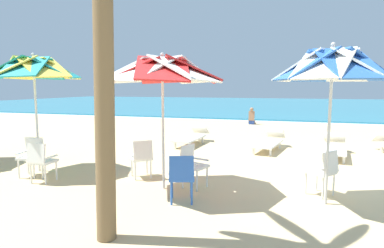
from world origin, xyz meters
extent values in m
plane|color=#D3B784|center=(0.00, 0.00, 0.00)|extent=(80.00, 80.00, 0.00)
cube|color=teal|center=(0.00, 29.01, 0.05)|extent=(80.00, 36.00, 0.10)
cube|color=white|center=(0.00, 10.71, 0.01)|extent=(80.00, 0.70, 0.01)
cylinder|color=silver|center=(-0.39, -2.41, 1.10)|extent=(0.05, 0.05, 2.20)
cube|color=blue|center=(0.05, -2.22, 2.39)|extent=(1.06, 1.03, 0.53)
cube|color=white|center=(-0.21, -1.96, 2.39)|extent=(1.03, 1.07, 0.53)
cube|color=blue|center=(-0.58, -1.96, 2.39)|extent=(1.03, 1.06, 0.53)
cube|color=white|center=(-0.84, -2.22, 2.39)|extent=(1.07, 1.03, 0.53)
cube|color=blue|center=(-0.84, -2.59, 2.39)|extent=(1.06, 1.03, 0.53)
cube|color=white|center=(-0.58, -2.85, 2.39)|extent=(1.03, 1.07, 0.53)
cube|color=blue|center=(-0.21, -2.85, 2.39)|extent=(1.03, 1.06, 0.53)
cube|color=white|center=(0.05, -2.59, 2.39)|extent=(1.07, 1.03, 0.53)
sphere|color=silver|center=(-0.39, -2.41, 2.72)|extent=(0.08, 0.08, 0.08)
cube|color=white|center=(-0.45, -1.93, 0.44)|extent=(0.62, 0.62, 0.05)
cube|color=white|center=(-0.29, -2.05, 0.67)|extent=(0.33, 0.39, 0.40)
cube|color=white|center=(-0.57, -2.09, 0.55)|extent=(0.34, 0.27, 0.03)
cube|color=white|center=(-0.33, -1.77, 0.55)|extent=(0.34, 0.27, 0.03)
cylinder|color=white|center=(-0.70, -1.97, 0.21)|extent=(0.04, 0.04, 0.41)
cylinder|color=white|center=(-0.49, -1.69, 0.21)|extent=(0.04, 0.04, 0.41)
cylinder|color=white|center=(-0.42, -2.18, 0.21)|extent=(0.04, 0.04, 0.41)
cylinder|color=white|center=(-0.21, -1.90, 0.21)|extent=(0.04, 0.04, 0.41)
cylinder|color=silver|center=(-3.41, -2.46, 1.10)|extent=(0.05, 0.05, 2.21)
cube|color=red|center=(-2.88, -2.25, 2.35)|extent=(1.34, 1.24, 0.52)
cube|color=white|center=(-3.19, -1.94, 2.35)|extent=(1.26, 1.31, 0.52)
cube|color=red|center=(-3.63, -1.94, 2.35)|extent=(1.24, 1.34, 0.52)
cube|color=white|center=(-3.93, -2.25, 2.35)|extent=(1.31, 1.26, 0.52)
cube|color=red|center=(-3.93, -2.68, 2.35)|extent=(1.34, 1.24, 0.52)
cube|color=white|center=(-3.63, -2.99, 2.35)|extent=(1.26, 1.31, 0.52)
cube|color=red|center=(-3.19, -2.99, 2.35)|extent=(1.24, 1.34, 0.52)
cube|color=white|center=(-2.88, -2.68, 2.35)|extent=(1.31, 1.26, 0.52)
sphere|color=silver|center=(-3.41, -2.46, 2.64)|extent=(0.08, 0.08, 0.08)
cube|color=blue|center=(-2.83, -3.03, 0.44)|extent=(0.56, 0.56, 0.05)
cube|color=blue|center=(-2.77, -3.22, 0.67)|extent=(0.43, 0.23, 0.40)
cube|color=blue|center=(-3.02, -3.10, 0.55)|extent=(0.17, 0.39, 0.03)
cube|color=blue|center=(-2.64, -2.97, 0.55)|extent=(0.17, 0.39, 0.03)
cylinder|color=blue|center=(-3.05, -2.92, 0.21)|extent=(0.04, 0.04, 0.41)
cylinder|color=blue|center=(-2.72, -2.81, 0.21)|extent=(0.04, 0.04, 0.41)
cylinder|color=blue|center=(-2.94, -3.25, 0.21)|extent=(0.04, 0.04, 0.41)
cylinder|color=blue|center=(-2.61, -3.14, 0.21)|extent=(0.04, 0.04, 0.41)
cube|color=white|center=(-4.19, -1.88, 0.44)|extent=(0.62, 0.62, 0.05)
cube|color=white|center=(-4.06, -2.04, 0.67)|extent=(0.38, 0.34, 0.40)
cube|color=white|center=(-4.34, -2.01, 0.55)|extent=(0.28, 0.33, 0.03)
cube|color=white|center=(-4.04, -1.75, 0.55)|extent=(0.28, 0.33, 0.03)
cylinder|color=white|center=(-4.44, -1.86, 0.21)|extent=(0.04, 0.04, 0.41)
cylinder|color=white|center=(-4.17, -1.63, 0.21)|extent=(0.04, 0.04, 0.41)
cylinder|color=white|center=(-4.21, -2.13, 0.21)|extent=(0.04, 0.04, 0.41)
cylinder|color=white|center=(-3.94, -1.90, 0.21)|extent=(0.04, 0.04, 0.41)
cube|color=white|center=(-2.82, -2.22, 0.44)|extent=(0.56, 0.56, 0.05)
cube|color=white|center=(-3.01, -2.16, 0.67)|extent=(0.23, 0.43, 0.40)
cube|color=white|center=(-2.76, -2.04, 0.55)|extent=(0.39, 0.17, 0.03)
cube|color=white|center=(-2.89, -2.41, 0.55)|extent=(0.39, 0.17, 0.03)
cylinder|color=white|center=(-2.60, -2.12, 0.21)|extent=(0.04, 0.04, 0.41)
cylinder|color=white|center=(-2.72, -2.45, 0.21)|extent=(0.04, 0.04, 0.41)
cylinder|color=white|center=(-2.93, -2.00, 0.21)|extent=(0.04, 0.04, 0.41)
cylinder|color=white|center=(-3.05, -2.33, 0.21)|extent=(0.04, 0.04, 0.41)
cylinder|color=silver|center=(-6.80, -2.12, 1.15)|extent=(0.05, 0.05, 2.31)
cube|color=teal|center=(-6.33, -1.92, 2.47)|extent=(1.15, 1.12, 0.53)
cube|color=#EFDB4C|center=(-6.60, -1.65, 2.47)|extent=(1.11, 1.18, 0.53)
cube|color=teal|center=(-6.99, -1.65, 2.47)|extent=(1.12, 1.15, 0.53)
cube|color=#EFDB4C|center=(-7.27, -1.92, 2.47)|extent=(1.18, 1.11, 0.53)
cube|color=teal|center=(-7.27, -2.31, 2.47)|extent=(1.15, 1.12, 0.53)
cube|color=#EFDB4C|center=(-6.99, -2.59, 2.47)|extent=(1.11, 1.18, 0.53)
cube|color=teal|center=(-6.60, -2.59, 2.47)|extent=(1.12, 1.15, 0.53)
cube|color=#EFDB4C|center=(-6.33, -2.31, 2.47)|extent=(1.18, 1.11, 0.53)
sphere|color=silver|center=(-6.80, -2.12, 2.78)|extent=(0.08, 0.08, 0.08)
cube|color=white|center=(-6.04, -2.80, 0.44)|extent=(0.46, 0.46, 0.05)
cube|color=white|center=(-6.03, -3.00, 0.67)|extent=(0.42, 0.12, 0.40)
cube|color=white|center=(-6.24, -2.81, 0.55)|extent=(0.06, 0.40, 0.03)
cube|color=white|center=(-5.84, -2.79, 0.55)|extent=(0.06, 0.40, 0.03)
cylinder|color=white|center=(-6.22, -2.63, 0.21)|extent=(0.04, 0.04, 0.41)
cylinder|color=white|center=(-5.87, -2.61, 0.21)|extent=(0.04, 0.04, 0.41)
cylinder|color=white|center=(-6.20, -2.99, 0.21)|extent=(0.04, 0.04, 0.41)
cylinder|color=white|center=(-5.85, -2.97, 0.21)|extent=(0.04, 0.04, 0.41)
cube|color=white|center=(-6.63, -2.55, 0.44)|extent=(0.52, 0.52, 0.05)
cube|color=white|center=(-6.67, -2.36, 0.67)|extent=(0.43, 0.18, 0.40)
cube|color=white|center=(-6.43, -2.51, 0.55)|extent=(0.12, 0.40, 0.03)
cube|color=white|center=(-6.82, -2.60, 0.55)|extent=(0.12, 0.40, 0.03)
cylinder|color=white|center=(-6.42, -2.69, 0.21)|extent=(0.04, 0.04, 0.41)
cylinder|color=white|center=(-6.76, -2.76, 0.21)|extent=(0.04, 0.04, 0.41)
cylinder|color=white|center=(-6.49, -2.34, 0.21)|extent=(0.04, 0.04, 0.41)
cylinder|color=white|center=(-6.84, -2.42, 0.21)|extent=(0.04, 0.04, 0.41)
cube|color=white|center=(1.89, 3.17, 0.44)|extent=(0.70, 0.61, 0.36)
cube|color=white|center=(1.74, 2.71, 0.11)|extent=(0.06, 0.06, 0.22)
cube|color=white|center=(0.22, 1.53, 0.25)|extent=(0.86, 1.77, 0.06)
cube|color=white|center=(0.36, 2.57, 0.44)|extent=(0.67, 0.56, 0.36)
cube|color=white|center=(0.39, 0.86, 0.11)|extent=(0.06, 0.06, 0.22)
cube|color=white|center=(-0.12, 0.93, 0.11)|extent=(0.06, 0.06, 0.22)
cube|color=white|center=(0.56, 2.12, 0.11)|extent=(0.06, 0.06, 0.22)
cube|color=white|center=(0.05, 2.19, 0.11)|extent=(0.06, 0.06, 0.22)
cube|color=white|center=(-1.67, 1.95, 0.25)|extent=(0.94, 1.79, 0.06)
cube|color=white|center=(-1.48, 2.99, 0.44)|extent=(0.68, 0.58, 0.36)
cube|color=white|center=(-1.53, 1.28, 0.11)|extent=(0.06, 0.06, 0.22)
cube|color=white|center=(-2.04, 1.37, 0.11)|extent=(0.06, 0.06, 0.22)
cube|color=white|center=(-1.31, 2.53, 0.11)|extent=(0.06, 0.06, 0.22)
cube|color=white|center=(-1.81, 2.62, 0.11)|extent=(0.06, 0.06, 0.22)
cube|color=white|center=(-4.33, 2.15, 0.25)|extent=(0.77, 1.74, 0.06)
cube|color=white|center=(-4.25, 3.20, 0.44)|extent=(0.64, 0.52, 0.36)
cube|color=white|center=(-4.12, 1.50, 0.11)|extent=(0.06, 0.06, 0.22)
cube|color=white|center=(-4.63, 1.54, 0.11)|extent=(0.06, 0.06, 0.22)
cube|color=white|center=(-4.03, 2.77, 0.11)|extent=(0.06, 0.06, 0.22)
cube|color=white|center=(-4.54, 2.81, 0.11)|extent=(0.06, 0.06, 0.22)
cylinder|color=brown|center=(-3.34, -4.57, 2.55)|extent=(0.26, 0.40, 5.10)
cube|color=#2D4CA5|center=(-2.98, 9.07, 0.10)|extent=(0.30, 0.24, 0.20)
cube|color=#9E7051|center=(-2.98, 9.05, 0.46)|extent=(0.30, 0.25, 0.54)
sphere|color=#9E7051|center=(-2.98, 9.04, 0.82)|extent=(0.20, 0.20, 0.20)
cube|color=#9E7051|center=(-2.98, 9.47, 0.07)|extent=(0.26, 0.76, 0.14)
camera|label=1|loc=(-1.06, -8.14, 2.03)|focal=29.40mm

